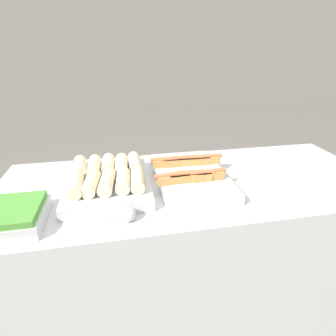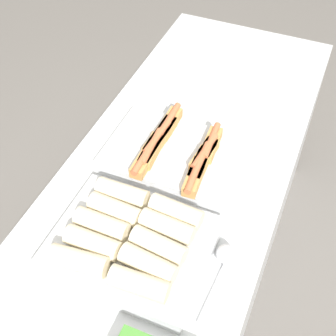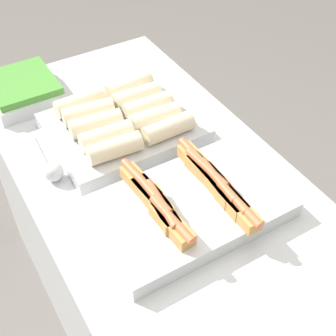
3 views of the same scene
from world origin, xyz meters
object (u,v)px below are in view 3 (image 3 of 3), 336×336
tray_hotdogs (190,203)px  serving_spoon_near (52,170)px  tray_side_front (24,89)px  tray_wraps (123,123)px

tray_hotdogs → serving_spoon_near: bearing=-140.2°
serving_spoon_near → tray_side_front: bearing=172.5°
tray_hotdogs → tray_wraps: bearing=-179.6°
tray_wraps → serving_spoon_near: bearing=-75.9°
tray_side_front → serving_spoon_near: bearing=-7.5°
tray_hotdogs → tray_wraps: size_ratio=1.12×
tray_hotdogs → tray_side_front: bearing=-164.3°
tray_hotdogs → serving_spoon_near: size_ratio=2.10×
serving_spoon_near → tray_wraps: bearing=104.1°
tray_side_front → serving_spoon_near: size_ratio=1.07×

